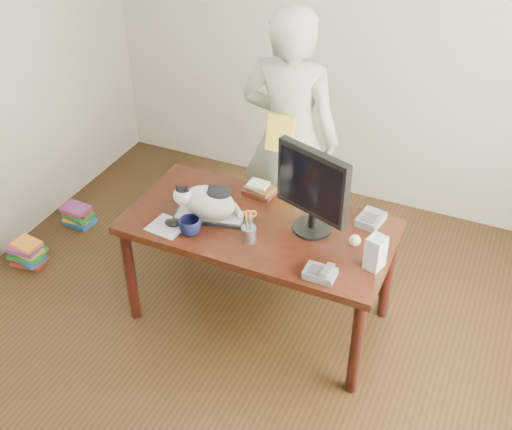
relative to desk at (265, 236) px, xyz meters
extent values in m
plane|color=black|center=(0.00, -0.68, -0.60)|extent=(4.50, 4.50, 0.00)
plane|color=silver|center=(0.00, 1.57, 0.75)|extent=(4.00, 0.00, 4.00)
cube|color=black|center=(0.00, -0.08, 0.12)|extent=(1.60, 0.80, 0.05)
cylinder|color=black|center=(-0.74, -0.42, -0.25)|extent=(0.07, 0.07, 0.70)
cylinder|color=black|center=(0.74, -0.42, -0.25)|extent=(0.07, 0.07, 0.70)
cylinder|color=black|center=(-0.74, 0.26, -0.25)|extent=(0.07, 0.07, 0.70)
cylinder|color=black|center=(0.74, 0.26, -0.25)|extent=(0.07, 0.07, 0.70)
cube|color=black|center=(0.00, 0.28, -0.20)|extent=(1.45, 0.03, 0.50)
cube|color=black|center=(-0.30, -0.15, 0.16)|extent=(0.46, 0.26, 0.02)
cube|color=#B7B7BD|center=(-0.30, -0.15, 0.17)|extent=(0.42, 0.22, 0.00)
ellipsoid|color=silver|center=(-0.30, -0.15, 0.26)|extent=(0.36, 0.27, 0.20)
ellipsoid|color=silver|center=(-0.44, -0.20, 0.30)|extent=(0.14, 0.14, 0.11)
ellipsoid|color=black|center=(-0.44, -0.20, 0.34)|extent=(0.10, 0.09, 0.04)
cone|color=black|center=(-0.47, -0.21, 0.37)|extent=(0.07, 0.06, 0.07)
cone|color=black|center=(-0.41, -0.20, 0.37)|extent=(0.07, 0.06, 0.07)
ellipsoid|color=black|center=(-0.24, -0.13, 0.35)|extent=(0.20, 0.17, 0.04)
cylinder|color=silver|center=(-0.15, -0.06, 0.19)|extent=(0.12, 0.12, 0.05)
cylinder|color=black|center=(0.30, 0.00, 0.16)|extent=(0.30, 0.30, 0.02)
cylinder|color=black|center=(0.30, 0.00, 0.22)|extent=(0.06, 0.06, 0.11)
cube|color=black|center=(0.30, -0.02, 0.48)|extent=(0.47, 0.21, 0.40)
cube|color=black|center=(0.29, -0.04, 0.48)|extent=(0.41, 0.15, 0.34)
cylinder|color=#98979D|center=(0.01, -0.25, 0.20)|extent=(0.11, 0.11, 0.10)
cylinder|color=black|center=(-0.01, -0.25, 0.28)|extent=(0.02, 0.04, 0.14)
cylinder|color=#0C4DB0|center=(0.03, -0.25, 0.28)|extent=(0.01, 0.04, 0.14)
cylinder|color=#B41921|center=(0.00, -0.23, 0.28)|extent=(0.02, 0.04, 0.14)
cylinder|color=#1B8A36|center=(0.01, -0.27, 0.28)|extent=(0.03, 0.02, 0.14)
cylinder|color=silver|center=(0.02, -0.25, 0.29)|extent=(0.02, 0.02, 0.11)
cylinder|color=silver|center=(0.02, -0.25, 0.29)|extent=(0.01, 0.03, 0.11)
torus|color=#E1610B|center=(0.01, -0.26, 0.34)|extent=(0.05, 0.03, 0.04)
torus|color=#E1610B|center=(0.03, -0.24, 0.34)|extent=(0.05, 0.03, 0.04)
cube|color=#B7BEC5|center=(-0.49, -0.33, 0.15)|extent=(0.23, 0.21, 0.00)
ellipsoid|color=black|center=(-0.47, -0.31, 0.17)|extent=(0.10, 0.07, 0.04)
imported|color=black|center=(-0.33, -0.33, 0.20)|extent=(0.18, 0.18, 0.10)
cube|color=#5B5B5F|center=(0.49, -0.37, 0.17)|extent=(0.17, 0.12, 0.04)
cube|color=#454548|center=(0.46, -0.38, 0.19)|extent=(0.07, 0.08, 0.01)
cube|color=silver|center=(0.52, -0.37, 0.20)|extent=(0.04, 0.14, 0.05)
cube|color=#AFAFB2|center=(0.73, -0.18, 0.25)|extent=(0.11, 0.12, 0.20)
sphere|color=beige|center=(0.58, -0.04, 0.18)|extent=(0.07, 0.07, 0.07)
cube|color=#451712|center=(-0.13, 0.22, 0.16)|extent=(0.21, 0.16, 0.03)
cube|color=#4F351B|center=(-0.12, 0.21, 0.19)|extent=(0.21, 0.17, 0.03)
cube|color=white|center=(-0.14, 0.22, 0.21)|extent=(0.13, 0.10, 0.02)
cube|color=#5B5B5F|center=(0.60, 0.21, 0.17)|extent=(0.16, 0.20, 0.05)
cube|color=#454548|center=(0.59, 0.18, 0.20)|extent=(0.10, 0.10, 0.01)
imported|color=silver|center=(-0.11, 0.67, 0.32)|extent=(0.71, 0.49, 1.85)
cube|color=yellow|center=(-0.11, 0.50, 0.45)|extent=(0.18, 0.12, 0.24)
cube|color=#A02916|center=(-1.75, -0.28, -0.59)|extent=(0.25, 0.19, 0.03)
cube|color=#1B53A3|center=(-1.74, -0.28, -0.56)|extent=(0.23, 0.18, 0.03)
cube|color=#21702B|center=(-1.76, -0.27, -0.53)|extent=(0.27, 0.22, 0.03)
cube|color=gold|center=(-1.75, -0.28, -0.49)|extent=(0.21, 0.16, 0.03)
cube|color=#753079|center=(-1.76, -0.29, -0.46)|extent=(0.23, 0.17, 0.03)
cube|color=orange|center=(-1.74, -0.27, -0.43)|extent=(0.21, 0.17, 0.03)
cube|color=#1B53A3|center=(-1.72, 0.27, -0.59)|extent=(0.25, 0.19, 0.03)
cube|color=orange|center=(-1.73, 0.28, -0.55)|extent=(0.22, 0.19, 0.03)
cube|color=#21702B|center=(-1.71, 0.27, -0.52)|extent=(0.24, 0.19, 0.03)
cube|color=#A02916|center=(-1.72, 0.28, -0.49)|extent=(0.21, 0.16, 0.03)
cube|color=#753079|center=(-1.73, 0.27, -0.46)|extent=(0.22, 0.17, 0.03)
camera|label=1|loc=(1.24, -2.88, 2.43)|focal=45.00mm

